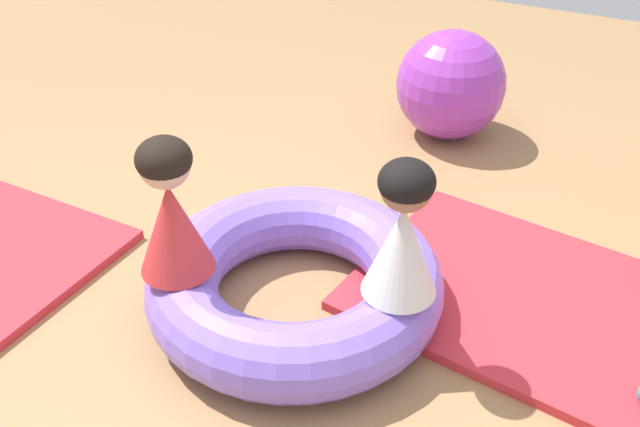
# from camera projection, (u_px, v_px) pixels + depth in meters

# --- Properties ---
(ground_plane) EXTENTS (8.00, 8.00, 0.00)m
(ground_plane) POSITION_uv_depth(u_px,v_px,m) (320.00, 336.00, 2.56)
(ground_plane) COLOR #9E7549
(gym_mat_near_right) EXTENTS (1.92, 1.16, 0.04)m
(gym_mat_near_right) POSITION_uv_depth(u_px,v_px,m) (606.00, 330.00, 2.56)
(gym_mat_near_right) COLOR red
(gym_mat_near_right) RESTS_ON ground
(inflatable_cushion) EXTENTS (1.08, 1.08, 0.26)m
(inflatable_cushion) POSITION_uv_depth(u_px,v_px,m) (295.00, 281.00, 2.61)
(inflatable_cushion) COLOR #8466E0
(inflatable_cushion) RESTS_ON ground
(child_in_red) EXTENTS (0.36, 0.36, 0.50)m
(child_in_red) POSITION_uv_depth(u_px,v_px,m) (171.00, 208.00, 2.33)
(child_in_red) COLOR red
(child_in_red) RESTS_ON inflatable_cushion
(child_in_white) EXTENTS (0.27, 0.27, 0.49)m
(child_in_white) POSITION_uv_depth(u_px,v_px,m) (403.00, 231.00, 2.24)
(child_in_white) COLOR white
(child_in_white) RESTS_ON inflatable_cushion
(play_ball_red) EXTENTS (0.06, 0.06, 0.06)m
(play_ball_red) POSITION_uv_depth(u_px,v_px,m) (407.00, 290.00, 2.66)
(play_ball_red) COLOR red
(play_ball_red) RESTS_ON gym_mat_near_right
(exercise_ball_large) EXTENTS (0.56, 0.56, 0.56)m
(exercise_ball_large) POSITION_uv_depth(u_px,v_px,m) (451.00, 85.00, 3.68)
(exercise_ball_large) COLOR purple
(exercise_ball_large) RESTS_ON ground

